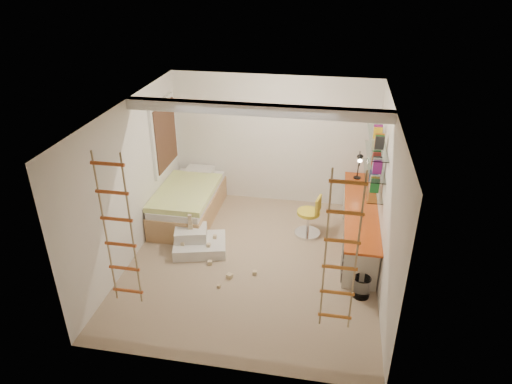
% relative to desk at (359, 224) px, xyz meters
% --- Properties ---
extents(floor, '(4.50, 4.50, 0.00)m').
position_rel_desk_xyz_m(floor, '(-1.72, -0.86, -0.40)').
color(floor, '#9B7F64').
rests_on(floor, ground).
extents(ceiling_beam, '(4.00, 0.18, 0.16)m').
position_rel_desk_xyz_m(ceiling_beam, '(-1.72, -0.56, 2.12)').
color(ceiling_beam, white).
rests_on(ceiling_beam, ceiling).
extents(window_frame, '(0.06, 1.15, 1.35)m').
position_rel_desk_xyz_m(window_frame, '(-3.69, 0.64, 1.15)').
color(window_frame, white).
rests_on(window_frame, wall_left).
extents(window_blind, '(0.02, 1.00, 1.20)m').
position_rel_desk_xyz_m(window_blind, '(-3.65, 0.64, 1.15)').
color(window_blind, '#4C2D1E').
rests_on(window_blind, window_frame).
extents(rope_ladder_left, '(0.41, 0.04, 2.13)m').
position_rel_desk_xyz_m(rope_ladder_left, '(-3.07, -2.61, 1.11)').
color(rope_ladder_left, '#CF4B23').
rests_on(rope_ladder_left, ceiling).
extents(rope_ladder_right, '(0.41, 0.04, 2.13)m').
position_rel_desk_xyz_m(rope_ladder_right, '(-0.37, -2.61, 1.11)').
color(rope_ladder_right, '#C26F21').
rests_on(rope_ladder_right, ceiling).
extents(waste_bin, '(0.26, 0.26, 0.32)m').
position_rel_desk_xyz_m(waste_bin, '(0.03, -1.43, -0.24)').
color(waste_bin, white).
rests_on(waste_bin, floor).
extents(desk, '(0.56, 2.80, 0.75)m').
position_rel_desk_xyz_m(desk, '(0.00, 0.00, 0.00)').
color(desk, '#C34A17').
rests_on(desk, floor).
extents(shelves, '(0.25, 1.80, 0.71)m').
position_rel_desk_xyz_m(shelves, '(0.15, 0.27, 1.10)').
color(shelves, white).
rests_on(shelves, wall_right).
extents(bed, '(1.02, 2.00, 0.69)m').
position_rel_desk_xyz_m(bed, '(-3.20, 0.36, -0.07)').
color(bed, '#AD7F51').
rests_on(bed, floor).
extents(task_lamp, '(0.14, 0.36, 0.57)m').
position_rel_desk_xyz_m(task_lamp, '(-0.05, 0.96, 0.73)').
color(task_lamp, black).
rests_on(task_lamp, desk).
extents(swivel_chair, '(0.55, 0.55, 0.79)m').
position_rel_desk_xyz_m(swivel_chair, '(-0.86, 0.13, -0.11)').
color(swivel_chair, gold).
rests_on(swivel_chair, floor).
extents(play_platform, '(1.02, 0.88, 0.39)m').
position_rel_desk_xyz_m(play_platform, '(-2.72, -0.69, -0.25)').
color(play_platform, silver).
rests_on(play_platform, floor).
extents(toy_blocks, '(1.36, 1.10, 0.66)m').
position_rel_desk_xyz_m(toy_blocks, '(-2.46, -0.95, -0.15)').
color(toy_blocks, '#CCB284').
rests_on(toy_blocks, floor).
extents(books, '(0.14, 0.58, 0.92)m').
position_rel_desk_xyz_m(books, '(0.15, 0.27, 1.18)').
color(books, '#1E722D').
rests_on(books, shelves).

